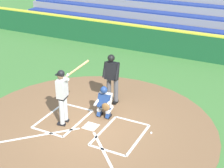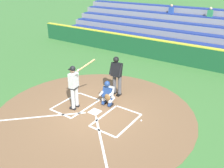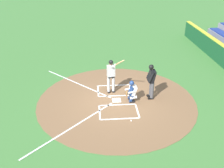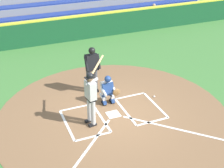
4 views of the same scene
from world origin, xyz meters
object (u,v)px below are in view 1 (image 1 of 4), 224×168
Objects in this scene: batter at (63,93)px; plate_umpire at (112,75)px; baseball at (151,133)px; catcher at (105,101)px.

batter reaches higher than plate_umpire.
batter is 2.10m from plate_umpire.
plate_umpire is at bearing -110.17° from batter.
baseball is at bearing 147.24° from plate_umpire.
plate_umpire is 2.59m from baseball.
batter is 1.14× the size of plate_umpire.
catcher is at bearing -135.23° from batter.
batter is at bearing 14.04° from baseball.
catcher is 0.61× the size of plate_umpire.
baseball is at bearing -165.96° from batter.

